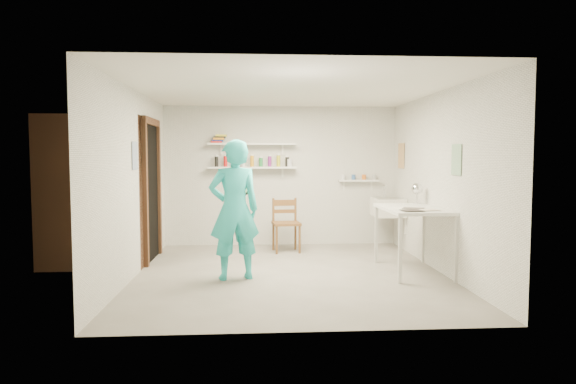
{
  "coord_description": "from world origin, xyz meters",
  "views": [
    {
      "loc": [
        -0.46,
        -6.64,
        1.54
      ],
      "look_at": [
        0.0,
        0.4,
        1.05
      ],
      "focal_mm": 32.0,
      "sensor_mm": 36.0,
      "label": 1
    }
  ],
  "objects": [
    {
      "name": "ledge_pots",
      "position": [
        1.35,
        2.17,
        1.18
      ],
      "size": [
        0.48,
        0.07,
        0.09
      ],
      "color": "silver",
      "rests_on": "ledge_shelf"
    },
    {
      "name": "papers",
      "position": [
        1.64,
        -0.01,
        0.87
      ],
      "size": [
        0.3,
        0.22,
        0.02
      ],
      "color": "silver",
      "rests_on": "work_table"
    },
    {
      "name": "floor",
      "position": [
        0.0,
        0.0,
        -0.01
      ],
      "size": [
        4.0,
        4.5,
        0.02
      ],
      "primitive_type": "cube",
      "color": "slate",
      "rests_on": "ground"
    },
    {
      "name": "door_lintel",
      "position": [
        -1.97,
        1.05,
        2.05
      ],
      "size": [
        0.06,
        1.05,
        0.1
      ],
      "primitive_type": "cube",
      "color": "brown",
      "rests_on": "wall_left"
    },
    {
      "name": "shelf_lower",
      "position": [
        -0.5,
        2.13,
        1.35
      ],
      "size": [
        1.5,
        0.22,
        0.03
      ],
      "primitive_type": "cube",
      "color": "white",
      "rests_on": "wall_back"
    },
    {
      "name": "wall_left",
      "position": [
        -2.01,
        0.0,
        1.2
      ],
      "size": [
        0.02,
        4.5,
        2.4
      ],
      "primitive_type": "cube",
      "color": "silver",
      "rests_on": "ground"
    },
    {
      "name": "poster_left",
      "position": [
        -1.99,
        0.05,
        1.55
      ],
      "size": [
        0.01,
        0.28,
        0.36
      ],
      "primitive_type": "cube",
      "color": "#334C7F",
      "rests_on": "wall_left"
    },
    {
      "name": "poster_right_b",
      "position": [
        1.99,
        -0.55,
        1.5
      ],
      "size": [
        0.01,
        0.3,
        0.38
      ],
      "primitive_type": "cube",
      "color": "#3F724C",
      "rests_on": "wall_right"
    },
    {
      "name": "ledge_shelf",
      "position": [
        1.35,
        2.17,
        1.12
      ],
      "size": [
        0.7,
        0.14,
        0.03
      ],
      "primitive_type": "cube",
      "color": "white",
      "rests_on": "wall_back"
    },
    {
      "name": "belfast_sink",
      "position": [
        1.75,
        1.7,
        0.7
      ],
      "size": [
        0.48,
        0.6,
        0.3
      ],
      "primitive_type": "cube",
      "color": "white",
      "rests_on": "wall_right"
    },
    {
      "name": "wall_right",
      "position": [
        2.01,
        0.0,
        1.2
      ],
      "size": [
        0.02,
        4.5,
        2.4
      ],
      "primitive_type": "cube",
      "color": "silver",
      "rests_on": "ground"
    },
    {
      "name": "wall_clock",
      "position": [
        -0.66,
        -0.02,
        1.17
      ],
      "size": [
        0.31,
        0.11,
        0.31
      ],
      "primitive_type": "cylinder",
      "rotation": [
        1.57,
        0.0,
        0.23
      ],
      "color": "beige",
      "rests_on": "man"
    },
    {
      "name": "door_jamb_near",
      "position": [
        -1.97,
        0.55,
        1.0
      ],
      "size": [
        0.06,
        0.1,
        2.0
      ],
      "primitive_type": "cube",
      "color": "brown",
      "rests_on": "ground"
    },
    {
      "name": "man",
      "position": [
        -0.71,
        -0.24,
        0.87
      ],
      "size": [
        0.72,
        0.55,
        1.75
      ],
      "primitive_type": "imported",
      "rotation": [
        0.0,
        0.0,
        3.38
      ],
      "color": "#26C1C1",
      "rests_on": "ground"
    },
    {
      "name": "ceiling",
      "position": [
        0.0,
        0.0,
        2.41
      ],
      "size": [
        4.0,
        4.5,
        0.02
      ],
      "primitive_type": "cube",
      "color": "silver",
      "rests_on": "wall_back"
    },
    {
      "name": "book_stack",
      "position": [
        -1.06,
        2.13,
        1.83
      ],
      "size": [
        0.26,
        0.14,
        0.14
      ],
      "color": "red",
      "rests_on": "shelf_upper"
    },
    {
      "name": "doorway_recess",
      "position": [
        -1.99,
        1.05,
        1.0
      ],
      "size": [
        0.02,
        0.9,
        2.0
      ],
      "primitive_type": "cube",
      "color": "black",
      "rests_on": "wall_left"
    },
    {
      "name": "wall_front",
      "position": [
        0.0,
        -2.26,
        1.2
      ],
      "size": [
        4.0,
        0.02,
        2.4
      ],
      "primitive_type": "cube",
      "color": "silver",
      "rests_on": "ground"
    },
    {
      "name": "corridor_box",
      "position": [
        -2.7,
        1.05,
        1.05
      ],
      "size": [
        1.4,
        1.5,
        2.1
      ],
      "primitive_type": "cube",
      "color": "brown",
      "rests_on": "ground"
    },
    {
      "name": "desk_lamp",
      "position": [
        1.85,
        0.51,
        1.08
      ],
      "size": [
        0.16,
        0.16,
        0.16
      ],
      "primitive_type": "sphere",
      "color": "silver",
      "rests_on": "work_table"
    },
    {
      "name": "work_table",
      "position": [
        1.64,
        -0.01,
        0.43
      ],
      "size": [
        0.78,
        1.3,
        0.86
      ],
      "primitive_type": "cube",
      "color": "silver",
      "rests_on": "ground"
    },
    {
      "name": "shelf_upper",
      "position": [
        -0.5,
        2.13,
        1.75
      ],
      "size": [
        1.5,
        0.22,
        0.03
      ],
      "primitive_type": "cube",
      "color": "white",
      "rests_on": "wall_back"
    },
    {
      "name": "poster_right_a",
      "position": [
        1.99,
        1.8,
        1.55
      ],
      "size": [
        0.01,
        0.34,
        0.42
      ],
      "primitive_type": "cube",
      "color": "#995933",
      "rests_on": "wall_right"
    },
    {
      "name": "wooden_chair",
      "position": [
        0.05,
        1.55,
        0.46
      ],
      "size": [
        0.47,
        0.45,
        0.92
      ],
      "primitive_type": "cube",
      "rotation": [
        0.0,
        0.0,
        0.11
      ],
      "color": "brown",
      "rests_on": "ground"
    },
    {
      "name": "wall_back",
      "position": [
        0.0,
        2.26,
        1.2
      ],
      "size": [
        4.0,
        0.02,
        2.4
      ],
      "primitive_type": "cube",
      "color": "silver",
      "rests_on": "ground"
    },
    {
      "name": "spray_cans",
      "position": [
        -0.5,
        2.13,
        1.45
      ],
      "size": [
        1.31,
        0.06,
        0.17
      ],
      "color": "black",
      "rests_on": "shelf_lower"
    },
    {
      "name": "door_jamb_far",
      "position": [
        -1.97,
        1.55,
        1.0
      ],
      "size": [
        0.06,
        0.1,
        2.0
      ],
      "primitive_type": "cube",
      "color": "brown",
      "rests_on": "ground"
    }
  ]
}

